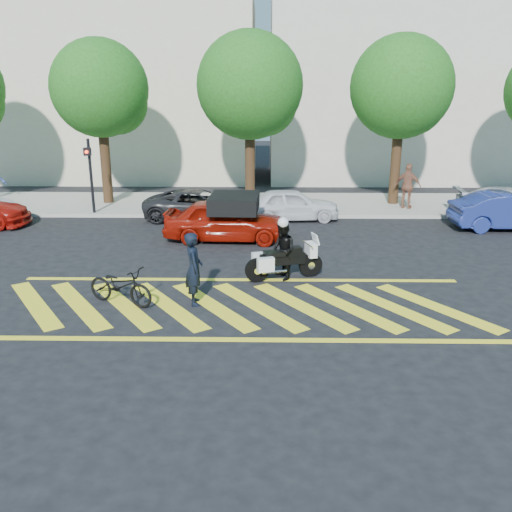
{
  "coord_description": "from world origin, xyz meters",
  "views": [
    {
      "loc": [
        0.69,
        -12.37,
        5.09
      ],
      "look_at": [
        0.46,
        0.76,
        1.05
      ],
      "focal_mm": 38.0,
      "sensor_mm": 36.0,
      "label": 1
    }
  ],
  "objects_px": {
    "bicycle": "(120,286)",
    "parked_mid_right": "(292,204)",
    "officer_bike": "(194,269)",
    "red_convertible": "(226,220)",
    "parked_mid_left": "(199,205)",
    "officer_moto": "(283,251)",
    "parked_right": "(509,211)",
    "police_motorcycle": "(283,261)"
  },
  "relations": [
    {
      "from": "bicycle",
      "to": "parked_mid_right",
      "type": "bearing_deg",
      "value": -3.77
    },
    {
      "from": "bicycle",
      "to": "officer_bike",
      "type": "bearing_deg",
      "value": -64.99
    },
    {
      "from": "police_motorcycle",
      "to": "red_convertible",
      "type": "relative_size",
      "value": 0.51
    },
    {
      "from": "officer_moto",
      "to": "red_convertible",
      "type": "height_order",
      "value": "officer_moto"
    },
    {
      "from": "officer_bike",
      "to": "bicycle",
      "type": "relative_size",
      "value": 1.0
    },
    {
      "from": "officer_bike",
      "to": "police_motorcycle",
      "type": "bearing_deg",
      "value": -62.26
    },
    {
      "from": "officer_bike",
      "to": "officer_moto",
      "type": "distance_m",
      "value": 2.91
    },
    {
      "from": "parked_mid_left",
      "to": "parked_mid_right",
      "type": "height_order",
      "value": "parked_mid_right"
    },
    {
      "from": "officer_bike",
      "to": "parked_mid_left",
      "type": "relative_size",
      "value": 0.41
    },
    {
      "from": "parked_mid_right",
      "to": "parked_right",
      "type": "distance_m",
      "value": 8.26
    },
    {
      "from": "parked_mid_left",
      "to": "bicycle",
      "type": "bearing_deg",
      "value": 177.82
    },
    {
      "from": "parked_mid_right",
      "to": "parked_right",
      "type": "xyz_separation_m",
      "value": [
        8.14,
        -1.4,
        0.06
      ]
    },
    {
      "from": "officer_bike",
      "to": "red_convertible",
      "type": "distance_m",
      "value": 5.94
    },
    {
      "from": "police_motorcycle",
      "to": "officer_bike",
      "type": "bearing_deg",
      "value": -158.18
    },
    {
      "from": "officer_moto",
      "to": "parked_right",
      "type": "bearing_deg",
      "value": 105.79
    },
    {
      "from": "bicycle",
      "to": "officer_moto",
      "type": "distance_m",
      "value": 4.49
    },
    {
      "from": "red_convertible",
      "to": "parked_right",
      "type": "xyz_separation_m",
      "value": [
        10.58,
        1.75,
        -0.03
      ]
    },
    {
      "from": "bicycle",
      "to": "officer_moto",
      "type": "bearing_deg",
      "value": -41.4
    },
    {
      "from": "parked_mid_right",
      "to": "officer_bike",
      "type": "bearing_deg",
      "value": 158.09
    },
    {
      "from": "red_convertible",
      "to": "parked_mid_right",
      "type": "relative_size",
      "value": 1.13
    },
    {
      "from": "bicycle",
      "to": "parked_mid_right",
      "type": "xyz_separation_m",
      "value": [
        4.62,
        9.13,
        0.17
      ]
    },
    {
      "from": "parked_mid_left",
      "to": "police_motorcycle",
      "type": "bearing_deg",
      "value": -152.87
    },
    {
      "from": "officer_bike",
      "to": "parked_right",
      "type": "relative_size",
      "value": 0.43
    },
    {
      "from": "police_motorcycle",
      "to": "parked_mid_right",
      "type": "xyz_separation_m",
      "value": [
        0.56,
        7.21,
        0.11
      ]
    },
    {
      "from": "officer_moto",
      "to": "parked_mid_left",
      "type": "relative_size",
      "value": 0.37
    },
    {
      "from": "bicycle",
      "to": "officer_moto",
      "type": "height_order",
      "value": "officer_moto"
    },
    {
      "from": "officer_bike",
      "to": "officer_moto",
      "type": "bearing_deg",
      "value": -61.89
    },
    {
      "from": "parked_mid_right",
      "to": "police_motorcycle",
      "type": "bearing_deg",
      "value": 170.8
    },
    {
      "from": "red_convertible",
      "to": "parked_mid_left",
      "type": "height_order",
      "value": "red_convertible"
    },
    {
      "from": "officer_moto",
      "to": "parked_mid_right",
      "type": "height_order",
      "value": "officer_moto"
    },
    {
      "from": "officer_moto",
      "to": "parked_mid_right",
      "type": "distance_m",
      "value": 7.23
    },
    {
      "from": "officer_bike",
      "to": "officer_moto",
      "type": "relative_size",
      "value": 1.11
    },
    {
      "from": "officer_bike",
      "to": "bicycle",
      "type": "distance_m",
      "value": 1.87
    },
    {
      "from": "police_motorcycle",
      "to": "parked_mid_left",
      "type": "xyz_separation_m",
      "value": [
        -3.2,
        7.21,
        0.07
      ]
    },
    {
      "from": "officer_bike",
      "to": "parked_mid_right",
      "type": "distance_m",
      "value": 9.5
    },
    {
      "from": "bicycle",
      "to": "parked_mid_right",
      "type": "height_order",
      "value": "parked_mid_right"
    },
    {
      "from": "red_convertible",
      "to": "parked_mid_left",
      "type": "distance_m",
      "value": 3.41
    },
    {
      "from": "parked_mid_right",
      "to": "parked_right",
      "type": "bearing_deg",
      "value": -104.48
    },
    {
      "from": "officer_moto",
      "to": "red_convertible",
      "type": "distance_m",
      "value": 4.46
    },
    {
      "from": "bicycle",
      "to": "parked_mid_left",
      "type": "relative_size",
      "value": 0.41
    },
    {
      "from": "officer_moto",
      "to": "red_convertible",
      "type": "relative_size",
      "value": 0.38
    },
    {
      "from": "red_convertible",
      "to": "parked_mid_right",
      "type": "distance_m",
      "value": 3.98
    }
  ]
}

